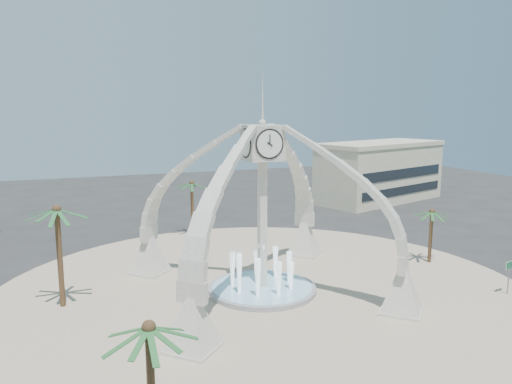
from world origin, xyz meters
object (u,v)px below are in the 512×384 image
object	(u,v)px
palm_south	(149,329)
street_sign	(509,270)
fountain	(262,288)
palm_east	(432,212)
palm_north	(192,184)
clock_tower	(262,206)
palm_west	(57,211)

from	to	relation	value
palm_south	street_sign	bearing A→B (deg)	15.31
fountain	palm_east	bearing A→B (deg)	3.93
palm_north	palm_south	world-z (taller)	palm_north
fountain	street_sign	world-z (taller)	fountain
clock_tower	palm_east	xyz separation A→B (m)	(16.38, 1.13, -1.96)
palm_east	palm_south	distance (m)	31.21
fountain	palm_east	size ratio (longest dim) A/B	1.54
clock_tower	palm_west	world-z (taller)	clock_tower
palm_east	street_sign	distance (m)	8.67
palm_south	palm_west	bearing A→B (deg)	100.70
palm_east	palm_west	xyz separation A→B (m)	(-30.18, 1.25, 2.18)
fountain	street_sign	bearing A→B (deg)	-23.46
palm_west	fountain	bearing A→B (deg)	-9.75
clock_tower	palm_north	bearing A→B (deg)	92.59
palm_west	palm_south	bearing A→B (deg)	-79.30
fountain	palm_west	distance (m)	15.41
fountain	street_sign	xyz separation A→B (m)	(16.44, -7.14, 1.63)
fountain	palm_west	bearing A→B (deg)	170.25
palm_south	street_sign	size ratio (longest dim) A/B	2.20
clock_tower	street_sign	size ratio (longest dim) A/B	6.70
fountain	palm_north	distance (m)	18.34
fountain	palm_north	xyz separation A→B (m)	(-0.79, 17.51, 5.38)
palm_east	palm_north	world-z (taller)	palm_north
fountain	clock_tower	bearing A→B (deg)	-90.00
palm_west	palm_north	size ratio (longest dim) A/B	1.18
palm_north	palm_south	bearing A→B (deg)	-107.02
clock_tower	palm_south	size ratio (longest dim) A/B	3.05
fountain	palm_north	size ratio (longest dim) A/B	1.24
clock_tower	street_sign	bearing A→B (deg)	-23.46
palm_south	street_sign	xyz separation A→B (m)	(27.05, 7.41, -3.24)
palm_east	clock_tower	bearing A→B (deg)	-176.07
palm_north	palm_west	bearing A→B (deg)	-130.67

